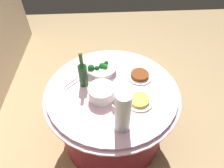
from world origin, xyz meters
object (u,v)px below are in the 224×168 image
object	(u,v)px
plate_stack	(101,93)
wine_bottle	(83,73)
decorative_fruit_vase	(123,113)
label_placard_front	(114,109)
serving_tongs	(71,84)
food_plate_stir_fry	(140,75)
broccoli_bowl	(101,68)
food_plate_fried_egg	(139,100)

from	to	relation	value
plate_stack	wine_bottle	bearing A→B (deg)	42.44
decorative_fruit_vase	label_placard_front	xyz separation A→B (m)	(0.14, 0.05, -0.13)
serving_tongs	food_plate_stir_fry	distance (m)	0.61
broccoli_bowl	food_plate_fried_egg	distance (m)	0.48
plate_stack	label_placard_front	distance (m)	0.17
broccoli_bowl	food_plate_stir_fry	distance (m)	0.36
label_placard_front	plate_stack	bearing A→B (deg)	30.46
plate_stack	serving_tongs	distance (m)	0.31
wine_bottle	label_placard_front	bearing A→B (deg)	-142.90
plate_stack	broccoli_bowl	bearing A→B (deg)	-0.52
wine_bottle	serving_tongs	xyz separation A→B (m)	(0.01, 0.11, -0.12)
plate_stack	wine_bottle	xyz separation A→B (m)	(0.16, 0.14, 0.07)
label_placard_front	food_plate_fried_egg	bearing A→B (deg)	-68.13
food_plate_fried_egg	wine_bottle	bearing A→B (deg)	62.90
decorative_fruit_vase	food_plate_fried_egg	world-z (taller)	decorative_fruit_vase
serving_tongs	label_placard_front	size ratio (longest dim) A/B	2.64
serving_tongs	food_plate_fried_egg	size ratio (longest dim) A/B	0.66
plate_stack	wine_bottle	world-z (taller)	wine_bottle
food_plate_fried_egg	label_placard_front	world-z (taller)	label_placard_front
decorative_fruit_vase	food_plate_fried_egg	size ratio (longest dim) A/B	1.55
serving_tongs	food_plate_fried_egg	xyz separation A→B (m)	(-0.23, -0.55, 0.01)
serving_tongs	label_placard_front	xyz separation A→B (m)	(-0.32, -0.35, 0.03)
broccoli_bowl	plate_stack	xyz separation A→B (m)	(-0.32, 0.00, 0.02)
broccoli_bowl	wine_bottle	size ratio (longest dim) A/B	0.83
wine_bottle	food_plate_fried_egg	distance (m)	0.51
decorative_fruit_vase	food_plate_stir_fry	world-z (taller)	decorative_fruit_vase
food_plate_stir_fry	wine_bottle	bearing A→B (deg)	97.02
plate_stack	food_plate_fried_egg	bearing A→B (deg)	-102.67
wine_bottle	food_plate_fried_egg	bearing A→B (deg)	-117.10
broccoli_bowl	food_plate_stir_fry	xyz separation A→B (m)	(-0.10, -0.34, -0.02)
broccoli_bowl	label_placard_front	xyz separation A→B (m)	(-0.46, -0.08, -0.01)
plate_stack	food_plate_fried_egg	size ratio (longest dim) A/B	0.95
wine_bottle	food_plate_stir_fry	size ratio (longest dim) A/B	1.53
broccoli_bowl	food_plate_fried_egg	bearing A→B (deg)	-142.70
serving_tongs	decorative_fruit_vase	bearing A→B (deg)	-139.08
serving_tongs	food_plate_stir_fry	size ratio (longest dim) A/B	0.66
broccoli_bowl	food_plate_stir_fry	bearing A→B (deg)	-105.89
wine_bottle	broccoli_bowl	bearing A→B (deg)	-43.19
broccoli_bowl	plate_stack	world-z (taller)	plate_stack
decorative_fruit_vase	food_plate_stir_fry	distance (m)	0.57
serving_tongs	food_plate_stir_fry	xyz separation A→B (m)	(0.05, -0.60, 0.01)
broccoli_bowl	food_plate_stir_fry	world-z (taller)	broccoli_bowl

